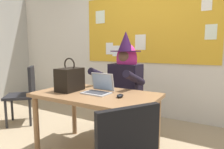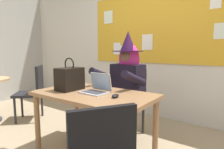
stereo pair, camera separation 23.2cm
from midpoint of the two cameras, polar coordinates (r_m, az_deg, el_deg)
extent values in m
cube|color=silver|center=(3.50, 8.21, 9.42)|extent=(6.44, 0.10, 2.62)
cube|color=gold|center=(3.46, 7.90, 13.45)|extent=(2.40, 0.02, 1.20)
cube|color=white|center=(3.46, 6.49, 9.50)|extent=(0.20, 0.01, 0.27)
cube|color=white|center=(3.67, -0.10, 7.00)|extent=(0.23, 0.01, 0.20)
cube|color=white|center=(3.20, 25.46, 11.35)|extent=(0.16, 0.01, 0.22)
cube|color=white|center=(3.76, -2.55, 7.70)|extent=(0.16, 0.01, 0.22)
cube|color=white|center=(3.93, -5.30, 16.61)|extent=(0.21, 0.01, 0.24)
cube|color=white|center=(3.27, 24.46, 19.03)|extent=(0.15, 0.01, 0.25)
cube|color=#8E6642|center=(2.10, -7.98, -6.10)|extent=(1.31, 0.75, 0.04)
cylinder|color=#8E6642|center=(2.42, -24.23, -13.78)|extent=(0.06, 0.06, 0.68)
cylinder|color=#8E6642|center=(2.80, -13.56, -10.35)|extent=(0.06, 0.06, 0.68)
cylinder|color=#8E6642|center=(2.21, 10.33, -15.26)|extent=(0.06, 0.06, 0.68)
cube|color=black|center=(2.68, 1.25, -8.50)|extent=(0.43, 0.43, 0.04)
cube|color=black|center=(2.79, 3.19, -2.72)|extent=(0.38, 0.05, 0.45)
cylinder|color=#262628|center=(2.54, 2.74, -15.01)|extent=(0.04, 0.04, 0.43)
cylinder|color=#262628|center=(2.71, -3.81, -13.59)|extent=(0.04, 0.04, 0.43)
cylinder|color=#262628|center=(2.83, 6.06, -12.68)|extent=(0.04, 0.04, 0.43)
cylinder|color=#262628|center=(2.98, -0.02, -11.59)|extent=(0.04, 0.04, 0.43)
cylinder|color=black|center=(2.42, -1.27, -15.69)|extent=(0.11, 0.11, 0.47)
cylinder|color=black|center=(2.53, -5.16, -14.67)|extent=(0.11, 0.11, 0.47)
cylinder|color=black|center=(2.47, 0.91, -8.75)|extent=(0.17, 0.43, 0.15)
cylinder|color=black|center=(2.57, -2.91, -8.07)|extent=(0.17, 0.43, 0.15)
cube|color=black|center=(2.64, 1.48, -2.54)|extent=(0.43, 0.28, 0.52)
cylinder|color=black|center=(2.30, 3.85, -1.16)|extent=(0.11, 0.47, 0.24)
cylinder|color=black|center=(2.58, -5.94, -0.25)|extent=(0.11, 0.47, 0.24)
sphere|color=brown|center=(2.60, 1.51, 5.29)|extent=(0.20, 0.20, 0.20)
ellipsoid|color=#D82D8C|center=(2.63, 1.84, 4.44)|extent=(0.31, 0.23, 0.44)
cylinder|color=#2D0F38|center=(2.60, 1.51, 6.95)|extent=(0.41, 0.41, 0.01)
cone|color=#2D0F38|center=(2.60, 1.52, 9.86)|extent=(0.21, 0.21, 0.26)
cube|color=#B7B7BC|center=(2.08, -7.91, -5.51)|extent=(0.29, 0.21, 0.01)
cube|color=#333338|center=(2.07, -7.91, -5.29)|extent=(0.24, 0.15, 0.00)
cube|color=#B7B7BC|center=(2.15, -5.90, -2.18)|extent=(0.29, 0.06, 0.20)
cube|color=#99B7E0|center=(2.14, -6.06, -2.27)|extent=(0.25, 0.05, 0.17)
ellipsoid|color=black|center=(1.90, -1.13, -6.35)|extent=(0.07, 0.11, 0.03)
cube|color=black|center=(2.26, -15.32, -1.47)|extent=(0.20, 0.30, 0.26)
torus|color=black|center=(2.24, -15.47, 2.83)|extent=(0.16, 0.02, 0.16)
cube|color=black|center=(3.46, -27.47, -5.70)|extent=(0.59, 0.59, 0.04)
cube|color=black|center=(3.38, -24.59, -1.62)|extent=(0.29, 0.30, 0.45)
cylinder|color=#262628|center=(3.41, -30.74, -10.18)|extent=(0.04, 0.04, 0.43)
cylinder|color=#262628|center=(3.72, -29.19, -8.64)|extent=(0.04, 0.04, 0.43)
cylinder|color=#262628|center=(3.32, -25.04, -10.26)|extent=(0.04, 0.04, 0.43)
cylinder|color=#262628|center=(3.64, -23.98, -8.66)|extent=(0.04, 0.04, 0.43)
cube|color=black|center=(1.09, -1.48, -21.10)|extent=(0.24, 0.34, 0.45)
camera|label=1|loc=(0.12, -92.86, -0.38)|focal=30.81mm
camera|label=2|loc=(0.12, 87.14, 0.38)|focal=30.81mm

